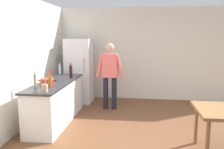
% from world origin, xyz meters
% --- Properties ---
extents(ground_plane, '(14.00, 14.00, 0.00)m').
position_xyz_m(ground_plane, '(0.00, 0.00, 0.00)').
color(ground_plane, brown).
extents(wall_back, '(6.40, 0.12, 2.70)m').
position_xyz_m(wall_back, '(0.00, 3.00, 1.35)').
color(wall_back, silver).
rests_on(wall_back, ground_plane).
extents(wall_left, '(0.12, 5.60, 2.70)m').
position_xyz_m(wall_left, '(-2.60, 0.20, 1.35)').
color(wall_left, silver).
rests_on(wall_left, ground_plane).
extents(kitchen_counter, '(0.64, 2.20, 0.90)m').
position_xyz_m(kitchen_counter, '(-2.00, 0.80, 0.45)').
color(kitchen_counter, white).
rests_on(kitchen_counter, ground_plane).
extents(refrigerator, '(0.70, 0.67, 1.80)m').
position_xyz_m(refrigerator, '(-1.90, 2.40, 0.90)').
color(refrigerator, white).
rests_on(refrigerator, ground_plane).
extents(person, '(0.70, 0.22, 1.70)m').
position_xyz_m(person, '(-0.95, 1.85, 0.98)').
color(person, '#1E1E2D').
rests_on(person, ground_plane).
extents(cooking_pot, '(0.40, 0.28, 0.12)m').
position_xyz_m(cooking_pot, '(-2.07, 0.51, 0.96)').
color(cooking_pot, red).
rests_on(cooking_pot, kitchen_counter).
extents(utensil_jar, '(0.11, 0.11, 0.32)m').
position_xyz_m(utensil_jar, '(-1.85, -0.14, 0.98)').
color(utensil_jar, tan).
rests_on(utensil_jar, kitchen_counter).
extents(bottle_wine_dark, '(0.08, 0.08, 0.34)m').
position_xyz_m(bottle_wine_dark, '(-1.82, 1.33, 1.05)').
color(bottle_wine_dark, black).
rests_on(bottle_wine_dark, kitchen_counter).
extents(bottle_oil_amber, '(0.06, 0.06, 0.28)m').
position_xyz_m(bottle_oil_amber, '(-1.91, 0.27, 1.02)').
color(bottle_oil_amber, '#996619').
rests_on(bottle_oil_amber, kitchen_counter).
extents(bottle_water_clear, '(0.07, 0.07, 0.30)m').
position_xyz_m(bottle_water_clear, '(-2.24, 1.78, 1.03)').
color(bottle_water_clear, silver).
rests_on(bottle_water_clear, kitchen_counter).
extents(bottle_sauce_red, '(0.06, 0.06, 0.24)m').
position_xyz_m(bottle_sauce_red, '(-2.18, 0.99, 1.00)').
color(bottle_sauce_red, '#B22319').
rests_on(bottle_sauce_red, kitchen_counter).
extents(bottle_vinegar_tall, '(0.06, 0.06, 0.32)m').
position_xyz_m(bottle_vinegar_tall, '(-2.18, 0.20, 1.04)').
color(bottle_vinegar_tall, gray).
rests_on(bottle_vinegar_tall, kitchen_counter).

